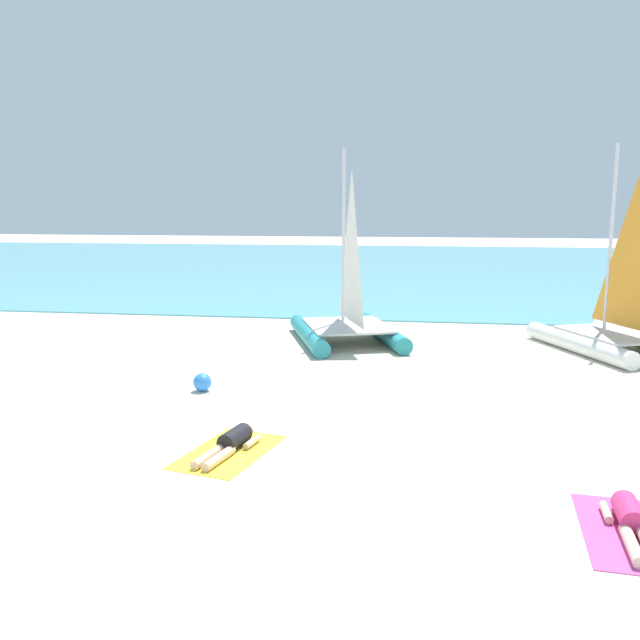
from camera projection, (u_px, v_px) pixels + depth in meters
name	position (u px, v px, depth m)	size (l,w,h in m)	color
ground_plane	(343.00, 335.00, 19.32)	(120.00, 120.00, 0.00)	beige
ocean_water	(386.00, 266.00, 41.19)	(120.00, 40.00, 0.05)	#5BB2C1
sailboat_white	(618.00, 322.00, 17.02)	(3.97, 4.73, 5.27)	white
sailboat_teal	(347.00, 314.00, 18.16)	(3.74, 4.64, 5.25)	teal
towel_middle	(229.00, 452.00, 10.17)	(1.10, 1.90, 0.01)	yellow
sunbather_middle	(231.00, 443.00, 10.21)	(0.73, 1.56, 0.30)	black
towel_right	(631.00, 533.00, 7.66)	(1.10, 1.90, 0.01)	#D84C99
sunbather_right	(631.00, 520.00, 7.70)	(0.58, 1.57, 0.30)	#D83372
beach_ball	(202.00, 382.00, 13.48)	(0.37, 0.37, 0.37)	#337FE5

